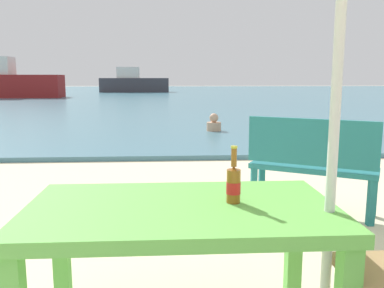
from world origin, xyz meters
name	(u,v)px	position (x,y,z in m)	size (l,w,h in m)	color
sea_water	(173,94)	(0.00, 30.00, 0.04)	(120.00, 50.00, 0.08)	teal
picnic_table_green	(181,228)	(-0.42, 0.34, 0.65)	(1.40, 0.80, 0.76)	#60B24C
beer_bottle_amber	(234,183)	(-0.18, 0.36, 0.85)	(0.07, 0.07, 0.26)	brown
bench_teal_center	(312,160)	(0.90, 2.32, 0.54)	(1.22, 0.91, 0.95)	#237275
swimmer_person	(214,124)	(0.61, 8.05, 0.24)	(0.34, 0.34, 0.41)	tan
boat_barge	(134,83)	(-3.25, 33.13, 0.82)	(5.65, 1.54, 2.06)	#38383F
boat_cargo_ship	(4,83)	(-10.45, 24.41, 0.96)	(6.75, 1.84, 2.46)	maroon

